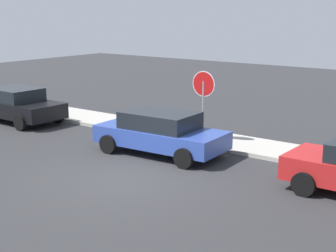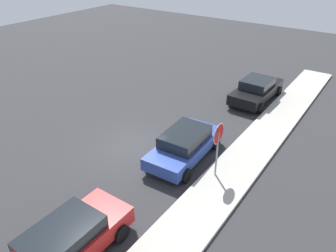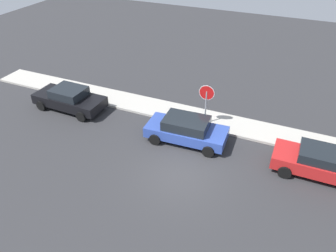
# 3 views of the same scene
# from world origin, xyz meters

# --- Properties ---
(ground_plane) EXTENTS (60.00, 60.00, 0.00)m
(ground_plane) POSITION_xyz_m (0.00, 0.00, 0.00)
(ground_plane) COLOR #2D2D30
(sidewalk_curb) EXTENTS (32.00, 2.00, 0.14)m
(sidewalk_curb) POSITION_xyz_m (0.00, 5.01, 0.07)
(sidewalk_curb) COLOR #B2ADA3
(sidewalk_curb) RESTS_ON ground_plane
(stop_sign) EXTENTS (0.90, 0.08, 2.63)m
(stop_sign) POSITION_xyz_m (-0.20, 4.46, 1.83)
(stop_sign) COLOR gray
(stop_sign) RESTS_ON ground_plane
(parked_car_blue) EXTENTS (4.46, 2.23, 1.43)m
(parked_car_blue) POSITION_xyz_m (-0.66, 2.59, 0.74)
(parked_car_blue) COLOR #2D479E
(parked_car_blue) RESTS_ON ground_plane
(parked_car_red) EXTENTS (4.58, 2.00, 1.42)m
(parked_car_red) POSITION_xyz_m (6.28, 2.57, 0.75)
(parked_car_red) COLOR red
(parked_car_red) RESTS_ON ground_plane
(parked_car_black) EXTENTS (4.60, 2.17, 1.45)m
(parked_car_black) POSITION_xyz_m (-8.67, 2.88, 0.73)
(parked_car_black) COLOR black
(parked_car_black) RESTS_ON ground_plane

